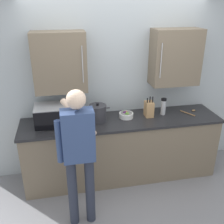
# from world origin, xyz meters

# --- Properties ---
(ground_plane) EXTENTS (9.75, 9.75, 0.00)m
(ground_plane) POSITION_xyz_m (0.00, 0.00, 0.00)
(ground_plane) COLOR gray
(back_wall_tiled) EXTENTS (4.05, 0.44, 2.64)m
(back_wall_tiled) POSITION_xyz_m (-0.00, 1.20, 1.42)
(back_wall_tiled) COLOR #B2BCC1
(back_wall_tiled) RESTS_ON ground_plane
(counter_unit) EXTENTS (2.81, 0.66, 0.94)m
(counter_unit) POSITION_xyz_m (0.00, 0.88, 0.47)
(counter_unit) COLOR #756651
(counter_unit) RESTS_ON ground_plane
(microwave_oven) EXTENTS (0.59, 0.39, 0.27)m
(microwave_oven) POSITION_xyz_m (-0.90, 0.92, 1.07)
(microwave_oven) COLOR #B7BABF
(microwave_oven) RESTS_ON counter_unit
(stock_pot) EXTENTS (0.34, 0.24, 0.27)m
(stock_pot) POSITION_xyz_m (-0.34, 0.89, 1.06)
(stock_pot) COLOR #2D2D33
(stock_pot) RESTS_ON counter_unit
(knife_block) EXTENTS (0.11, 0.15, 0.31)m
(knife_block) POSITION_xyz_m (0.41, 0.92, 1.05)
(knife_block) COLOR tan
(knife_block) RESTS_ON counter_unit
(wooden_spoon) EXTENTS (0.24, 0.23, 0.02)m
(wooden_spoon) POSITION_xyz_m (1.06, 0.92, 0.94)
(wooden_spoon) COLOR #A37547
(wooden_spoon) RESTS_ON counter_unit
(fruit_bowl) EXTENTS (0.20, 0.20, 0.10)m
(fruit_bowl) POSITION_xyz_m (0.08, 0.94, 0.98)
(fruit_bowl) COLOR white
(fruit_bowl) RESTS_ON counter_unit
(thermos_flask) EXTENTS (0.08, 0.08, 0.25)m
(thermos_flask) POSITION_xyz_m (0.63, 0.94, 1.06)
(thermos_flask) COLOR #B7BABF
(thermos_flask) RESTS_ON counter_unit
(person_figure) EXTENTS (0.44, 0.60, 1.69)m
(person_figure) POSITION_xyz_m (-0.67, 0.09, 1.01)
(person_figure) COLOR #282D3D
(person_figure) RESTS_ON ground_plane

